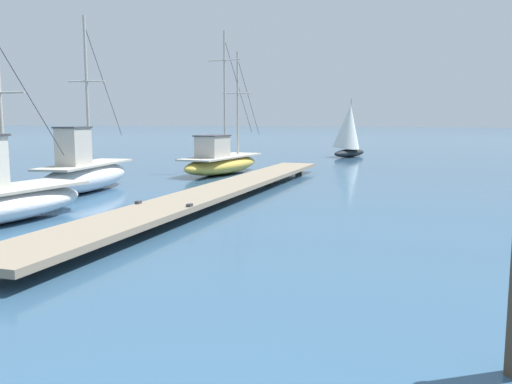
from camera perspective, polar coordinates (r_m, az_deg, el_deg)
name	(u,v)px	position (r m, az deg, el deg)	size (l,w,h in m)	color
floating_dock	(223,189)	(19.10, -3.53, 0.32)	(2.72, 22.20, 0.53)	gray
fishing_boat_0	(85,173)	(22.11, -17.69, 1.96)	(2.76, 6.37, 6.81)	silver
fishing_boat_1	(221,161)	(27.93, -3.74, 3.28)	(2.42, 8.24, 7.31)	gold
distant_sailboat	(349,131)	(40.85, 9.81, 6.40)	(2.82, 4.14, 4.35)	black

